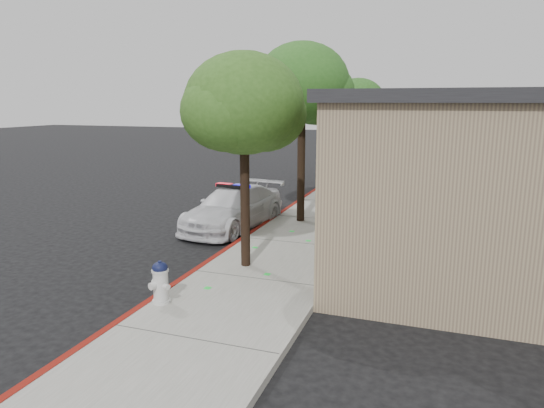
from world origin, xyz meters
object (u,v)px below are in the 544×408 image
Objects in this scene: fire_hydrant at (160,282)px; street_tree_mid at (303,87)px; street_tree_near at (244,108)px; clapboard_building at (482,156)px; police_car at (233,208)px; street_tree_far at (358,104)px.

fire_hydrant is 0.15× the size of street_tree_mid.
street_tree_near is at bearing 97.87° from fire_hydrant.
clapboard_building is at bearing 55.71° from street_tree_near.
clapboard_building is 3.65× the size of street_tree_mid.
police_car is 0.94× the size of street_tree_far.
police_car is at bearing -102.04° from street_tree_far.
street_tree_near reaches higher than fire_hydrant.
clapboard_building is at bearing 82.91° from fire_hydrant.
street_tree_near is (0.72, 2.63, 3.29)m from fire_hydrant.
street_tree_mid is (-0.00, 4.82, 0.59)m from street_tree_near.
street_tree_far is (2.19, 10.28, 3.25)m from police_car.
street_tree_far is at bearing 88.58° from street_tree_mid.
clapboard_building is 8.96m from police_car.
police_car is 5.52× the size of fire_hydrant.
street_tree_mid is at bearing 107.65° from fire_hydrant.
fire_hydrant is 16.99m from street_tree_far.
police_car is 5.29m from street_tree_near.
street_tree_mid reaches higher than fire_hydrant.
police_car is (-7.59, -4.53, -1.46)m from clapboard_building.
street_tree_near is at bearing -55.50° from police_car.
police_car is at bearing -150.72° from street_tree_mid.
clapboard_building is 4.17× the size of street_tree_far.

